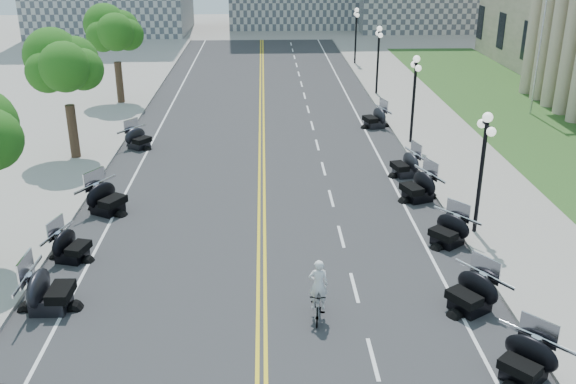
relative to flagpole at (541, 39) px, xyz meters
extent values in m
plane|color=gray|center=(-18.00, -22.00, -5.00)|extent=(160.00, 160.00, 0.00)
cube|color=#333335|center=(-18.00, -12.00, -5.00)|extent=(16.00, 90.00, 0.01)
cube|color=yellow|center=(-18.12, -12.00, -4.99)|extent=(0.12, 90.00, 0.00)
cube|color=yellow|center=(-17.88, -12.00, -4.99)|extent=(0.12, 90.00, 0.00)
cube|color=white|center=(-11.60, -12.00, -4.99)|extent=(0.12, 90.00, 0.00)
cube|color=white|center=(-24.40, -12.00, -4.99)|extent=(0.12, 90.00, 0.00)
cube|color=white|center=(-14.80, -26.00, -4.99)|extent=(0.12, 2.00, 0.00)
cube|color=white|center=(-14.80, -22.00, -4.99)|extent=(0.12, 2.00, 0.00)
cube|color=white|center=(-14.80, -18.00, -4.99)|extent=(0.12, 2.00, 0.00)
cube|color=white|center=(-14.80, -14.00, -4.99)|extent=(0.12, 2.00, 0.00)
cube|color=white|center=(-14.80, -10.00, -4.99)|extent=(0.12, 2.00, 0.00)
cube|color=white|center=(-14.80, -6.00, -4.99)|extent=(0.12, 2.00, 0.00)
cube|color=white|center=(-14.80, -2.00, -4.99)|extent=(0.12, 2.00, 0.00)
cube|color=white|center=(-14.80, 2.00, -4.99)|extent=(0.12, 2.00, 0.00)
cube|color=white|center=(-14.80, 6.00, -4.99)|extent=(0.12, 2.00, 0.00)
cube|color=white|center=(-14.80, 10.00, -4.99)|extent=(0.12, 2.00, 0.00)
cube|color=white|center=(-14.80, 14.00, -4.99)|extent=(0.12, 2.00, 0.00)
cube|color=white|center=(-14.80, 18.00, -4.99)|extent=(0.12, 2.00, 0.00)
cube|color=white|center=(-14.80, 22.00, -4.99)|extent=(0.12, 2.00, 0.00)
cube|color=white|center=(-14.80, 26.00, -4.99)|extent=(0.12, 2.00, 0.00)
cube|color=white|center=(-14.80, 30.00, -4.99)|extent=(0.12, 2.00, 0.00)
cube|color=#9E9991|center=(-7.50, -12.00, -4.92)|extent=(5.00, 90.00, 0.15)
cube|color=#9E9991|center=(-28.50, -12.00, -4.92)|extent=(5.00, 90.00, 0.15)
cube|color=#356023|center=(-0.50, -4.00, -4.95)|extent=(9.00, 60.00, 0.10)
imported|color=#A51414|center=(-16.22, -23.80, -4.48)|extent=(0.69, 1.77, 1.04)
imported|color=silver|center=(-16.22, -23.80, -3.11)|extent=(0.62, 0.41, 1.71)
camera|label=1|loc=(-17.82, -41.14, 6.37)|focal=40.00mm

